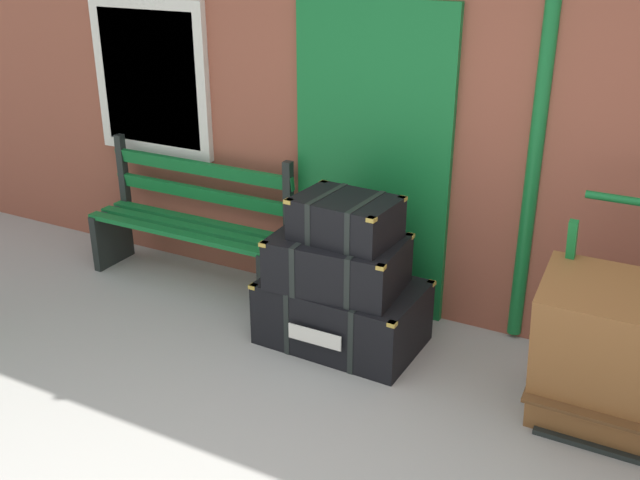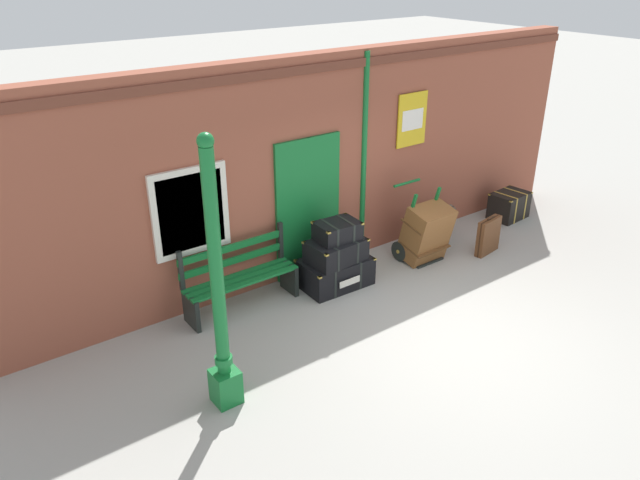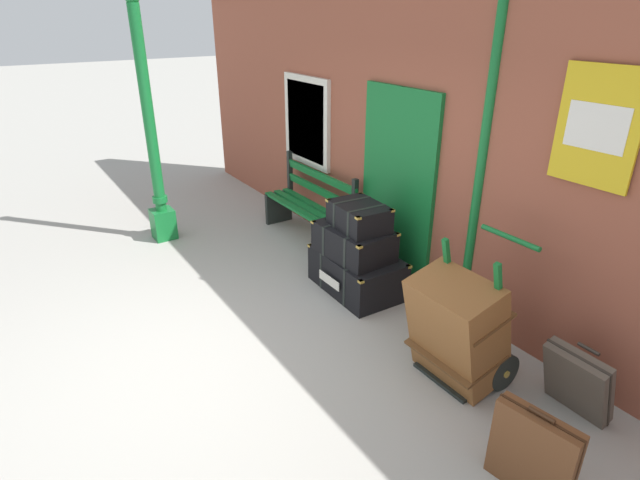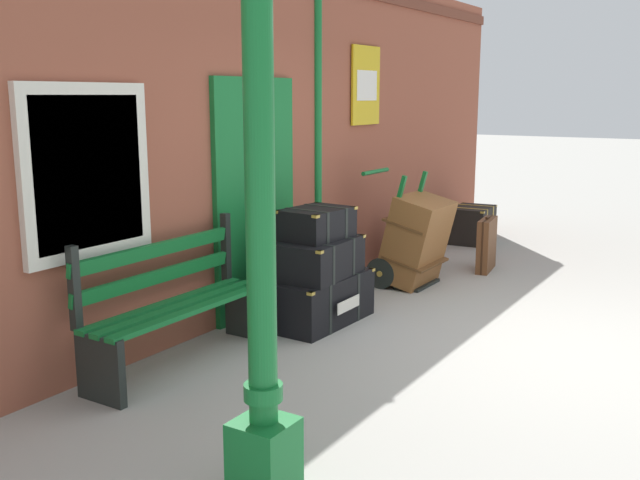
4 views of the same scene
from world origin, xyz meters
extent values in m
plane|color=#A3A099|center=(0.00, 0.00, 0.00)|extent=(60.00, 60.00, 0.00)
cube|color=brown|center=(0.00, 2.60, 1.60)|extent=(10.40, 0.30, 3.20)
cube|color=#146B2D|center=(-0.38, 2.43, 1.05)|extent=(1.10, 0.05, 2.10)
cube|color=#0C401B|center=(-0.38, 2.41, 1.05)|extent=(0.06, 0.02, 2.10)
cube|color=silver|center=(-2.21, 2.43, 1.45)|extent=(1.04, 0.06, 1.16)
cube|color=silver|center=(-2.21, 2.41, 1.45)|extent=(0.88, 0.02, 1.00)
cylinder|color=#146B2D|center=(0.67, 2.45, 1.60)|extent=(0.09, 0.09, 3.14)
cube|color=gold|center=(1.62, 2.43, 2.05)|extent=(0.60, 0.02, 0.84)
cube|color=white|center=(1.62, 2.41, 2.05)|extent=(0.44, 0.01, 0.32)
cube|color=#146B2D|center=(-2.82, 0.54, 0.20)|extent=(0.28, 0.28, 0.40)
cylinder|color=#146B2D|center=(-2.82, 0.54, 1.63)|extent=(0.14, 0.14, 2.47)
cylinder|color=#146B2D|center=(-2.82, 0.54, 0.55)|extent=(0.19, 0.19, 0.08)
cube|color=#146B2D|center=(-1.72, 1.96, 0.45)|extent=(1.60, 0.09, 0.04)
cube|color=#146B2D|center=(-1.72, 2.10, 0.45)|extent=(1.60, 0.09, 0.04)
cube|color=#146B2D|center=(-1.72, 2.24, 0.45)|extent=(1.60, 0.09, 0.04)
cube|color=#146B2D|center=(-1.72, 2.30, 0.65)|extent=(1.60, 0.05, 0.10)
cube|color=#146B2D|center=(-1.72, 2.30, 0.85)|extent=(1.60, 0.05, 0.10)
cube|color=black|center=(-2.48, 2.10, 0.23)|extent=(0.06, 0.40, 0.45)
cube|color=black|center=(-2.48, 2.30, 0.73)|extent=(0.06, 0.06, 0.56)
cube|color=black|center=(-0.96, 2.10, 0.23)|extent=(0.06, 0.40, 0.45)
cube|color=black|center=(-0.96, 2.30, 0.73)|extent=(0.06, 0.06, 0.56)
cube|color=black|center=(-0.31, 1.86, 0.21)|extent=(1.02, 0.67, 0.42)
cube|color=black|center=(-0.54, 1.87, 0.21)|extent=(0.06, 0.65, 0.43)
cube|color=black|center=(-0.09, 1.85, 0.21)|extent=(0.06, 0.65, 0.43)
cube|color=#B79338|center=(-0.80, 1.58, 0.41)|extent=(0.05, 0.05, 0.02)
cube|color=#B79338|center=(0.16, 1.55, 0.41)|extent=(0.05, 0.05, 0.02)
cube|color=#B79338|center=(-0.78, 2.18, 0.41)|extent=(0.05, 0.05, 0.02)
cube|color=#B79338|center=(0.18, 2.15, 0.41)|extent=(0.05, 0.05, 0.02)
cube|color=silver|center=(-0.32, 1.51, 0.21)|extent=(0.36, 0.01, 0.10)
cube|color=black|center=(-0.33, 1.82, 0.58)|extent=(0.82, 0.57, 0.32)
cube|color=black|center=(-0.51, 1.82, 0.58)|extent=(0.06, 0.55, 0.33)
cube|color=black|center=(-0.15, 1.83, 0.58)|extent=(0.06, 0.55, 0.33)
cube|color=#B79338|center=(-0.70, 1.56, 0.73)|extent=(0.05, 0.05, 0.02)
cube|color=#B79338|center=(0.06, 1.59, 0.73)|extent=(0.05, 0.05, 0.02)
cube|color=#B79338|center=(-0.72, 2.06, 0.73)|extent=(0.05, 0.05, 0.02)
cube|color=#B79338|center=(0.04, 2.09, 0.73)|extent=(0.05, 0.05, 0.02)
cube|color=black|center=(-0.29, 1.85, 0.87)|extent=(0.63, 0.48, 0.26)
cube|color=black|center=(-0.42, 1.86, 0.87)|extent=(0.07, 0.45, 0.27)
cube|color=black|center=(-0.15, 1.84, 0.87)|extent=(0.07, 0.45, 0.27)
cube|color=#B79338|center=(-0.58, 1.67, 0.99)|extent=(0.05, 0.05, 0.02)
cube|color=#B79338|center=(-0.02, 1.63, 0.99)|extent=(0.05, 0.05, 0.02)
cube|color=#B79338|center=(-0.55, 2.07, 0.99)|extent=(0.05, 0.05, 0.02)
cube|color=#B79338|center=(0.00, 2.03, 0.99)|extent=(0.05, 0.05, 0.02)
cube|color=black|center=(1.30, 1.61, 0.01)|extent=(0.56, 0.28, 0.03)
cube|color=#146B2D|center=(1.05, 1.81, 0.59)|extent=(0.04, 0.34, 1.17)
cube|color=#146B2D|center=(1.55, 1.81, 0.59)|extent=(0.04, 0.34, 1.17)
cylinder|color=#146B2D|center=(1.30, 2.12, 1.16)|extent=(0.54, 0.04, 0.04)
cylinder|color=black|center=(0.98, 1.87, 0.16)|extent=(0.04, 0.32, 0.32)
cylinder|color=#B79338|center=(0.98, 1.87, 0.16)|extent=(0.07, 0.06, 0.06)
cylinder|color=black|center=(1.62, 1.87, 0.16)|extent=(0.04, 0.32, 0.32)
cylinder|color=#B79338|center=(1.62, 1.87, 0.16)|extent=(0.07, 0.06, 0.06)
cube|color=brown|center=(1.30, 1.63, 0.48)|extent=(0.68, 0.63, 0.96)
cube|color=brown|center=(1.30, 1.63, 0.29)|extent=(0.70, 0.45, 0.13)
cube|color=brown|center=(1.30, 1.63, 0.67)|extent=(0.70, 0.45, 0.13)
cube|color=brown|center=(2.31, 1.23, 0.30)|extent=(0.53, 0.21, 0.59)
cylinder|color=#3A2112|center=(2.31, 1.23, 0.61)|extent=(0.16, 0.05, 0.03)
cube|color=#351E10|center=(2.31, 1.23, 0.30)|extent=(0.53, 0.10, 0.60)
cube|color=#51473D|center=(2.08, 2.09, 0.29)|extent=(0.48, 0.31, 0.57)
cylinder|color=#302A24|center=(2.08, 2.13, 0.57)|extent=(0.16, 0.03, 0.03)
cube|color=#2C2721|center=(2.08, 2.09, 0.29)|extent=(0.49, 0.21, 0.55)
cube|color=black|center=(3.76, 1.94, 0.24)|extent=(0.72, 0.53, 0.48)
cube|color=#B79338|center=(3.61, 1.93, 0.24)|extent=(0.07, 0.49, 0.49)
cube|color=#B79338|center=(3.91, 1.95, 0.24)|extent=(0.07, 0.49, 0.49)
cube|color=#B79338|center=(3.46, 1.70, 0.47)|extent=(0.05, 0.05, 0.02)
cube|color=#B79338|center=(4.10, 1.75, 0.47)|extent=(0.05, 0.05, 0.02)
cube|color=#B79338|center=(3.42, 2.14, 0.47)|extent=(0.05, 0.05, 0.02)
cube|color=#B79338|center=(4.06, 2.19, 0.47)|extent=(0.05, 0.05, 0.02)
camera|label=1|loc=(1.50, -1.87, 2.49)|focal=41.04mm
camera|label=2|loc=(-5.11, -4.26, 4.44)|focal=34.10mm
camera|label=3|loc=(3.51, -1.13, 2.80)|focal=28.43mm
camera|label=4|loc=(-5.44, -1.42, 1.95)|focal=40.67mm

